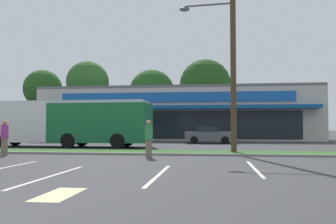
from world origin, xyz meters
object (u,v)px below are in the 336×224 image
at_px(utility_pole, 231,42).
at_px(city_bus, 63,122).
at_px(pedestrian_by_pole, 149,139).
at_px(car_1, 209,135).
at_px(pedestrian_near_bench, 4,138).
at_px(car_2, 57,134).

bearing_deg(utility_pole, city_bus, 155.87).
bearing_deg(pedestrian_by_pole, car_1, 100.18).
distance_m(utility_pole, car_1, 12.78).
distance_m(utility_pole, pedestrian_near_bench, 12.53).
bearing_deg(car_2, utility_pole, -38.08).
xyz_separation_m(pedestrian_near_bench, pedestrian_by_pole, (7.25, 0.07, -0.01)).
xyz_separation_m(utility_pole, pedestrian_near_bench, (-11.21, -2.48, -5.04)).
height_order(car_1, pedestrian_near_bench, pedestrian_near_bench).
distance_m(car_2, pedestrian_by_pole, 18.13).
bearing_deg(pedestrian_by_pole, pedestrian_near_bench, -158.47).
height_order(city_bus, car_2, city_bus).
bearing_deg(utility_pole, car_2, 141.92).
bearing_deg(car_1, pedestrian_by_pole, -100.78).
bearing_deg(car_1, city_bus, -148.15).
height_order(car_2, pedestrian_by_pole, pedestrian_by_pole).
height_order(utility_pole, car_2, utility_pole).
xyz_separation_m(car_2, pedestrian_near_bench, (3.93, -14.34, 0.16)).
height_order(utility_pole, pedestrian_near_bench, utility_pole).
bearing_deg(city_bus, car_2, -60.70).
xyz_separation_m(car_1, pedestrian_near_bench, (-9.92, -14.09, 0.14)).
xyz_separation_m(utility_pole, car_1, (-1.29, 11.61, -5.18)).
xyz_separation_m(utility_pole, city_bus, (-11.61, 5.20, -4.16)).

